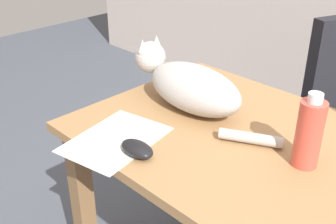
# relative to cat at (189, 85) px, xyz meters

# --- Properties ---
(desk) EXTENTS (1.56, 0.73, 0.73)m
(desk) POSITION_rel_cat_xyz_m (0.54, -0.03, -0.18)
(desk) COLOR #9E7247
(desk) RESTS_ON ground_plane
(cat) EXTENTS (0.61, 0.20, 0.20)m
(cat) POSITION_rel_cat_xyz_m (0.00, 0.00, 0.00)
(cat) COLOR #B2ADA8
(cat) RESTS_ON desk
(computer_mouse) EXTENTS (0.11, 0.06, 0.04)m
(computer_mouse) POSITION_rel_cat_xyz_m (0.09, -0.31, -0.06)
(computer_mouse) COLOR black
(computer_mouse) RESTS_ON desk
(paper_sheet) EXTENTS (0.26, 0.33, 0.00)m
(paper_sheet) POSITION_rel_cat_xyz_m (-0.01, -0.30, -0.08)
(paper_sheet) COLOR white
(paper_sheet) RESTS_ON desk
(water_bottle) EXTENTS (0.07, 0.07, 0.21)m
(water_bottle) POSITION_rel_cat_xyz_m (0.44, -0.03, 0.01)
(water_bottle) COLOR #D84C3D
(water_bottle) RESTS_ON desk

